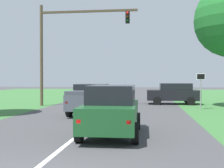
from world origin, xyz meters
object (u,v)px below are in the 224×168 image
(traffic_light, at_px, (65,39))
(keep_moving_sign, at_px, (201,85))
(red_suv_near, at_px, (112,109))
(pickup_truck_lead, at_px, (92,98))
(crossing_suv_far, at_px, (173,93))

(traffic_light, distance_m, keep_moving_sign, 10.87)
(red_suv_near, height_order, keep_moving_sign, keep_moving_sign)
(red_suv_near, height_order, pickup_truck_lead, red_suv_near)
(traffic_light, bearing_deg, red_suv_near, -65.54)
(pickup_truck_lead, bearing_deg, crossing_suv_far, 53.60)
(traffic_light, relative_size, crossing_suv_far, 1.83)
(crossing_suv_far, bearing_deg, keep_moving_sign, -70.06)
(pickup_truck_lead, height_order, keep_moving_sign, keep_moving_sign)
(keep_moving_sign, distance_m, crossing_suv_far, 4.50)
(pickup_truck_lead, xyz_separation_m, traffic_light, (-3.09, 4.80, 4.34))
(crossing_suv_far, bearing_deg, red_suv_near, -104.11)
(red_suv_near, xyz_separation_m, crossing_suv_far, (3.51, 13.97, -0.06))
(pickup_truck_lead, height_order, traffic_light, traffic_light)
(pickup_truck_lead, distance_m, keep_moving_sign, 7.84)
(keep_moving_sign, bearing_deg, crossing_suv_far, 109.94)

